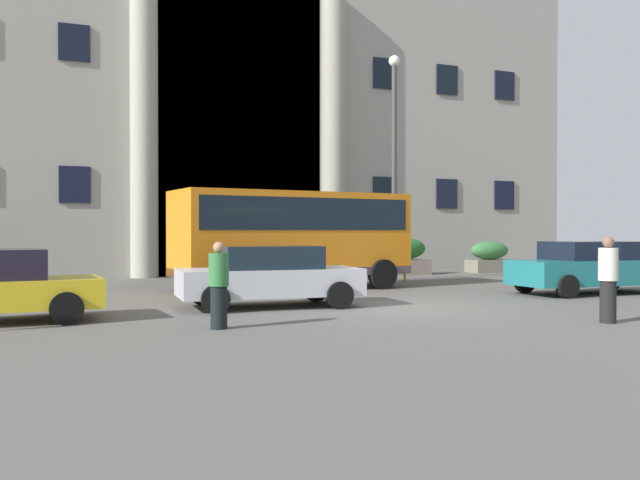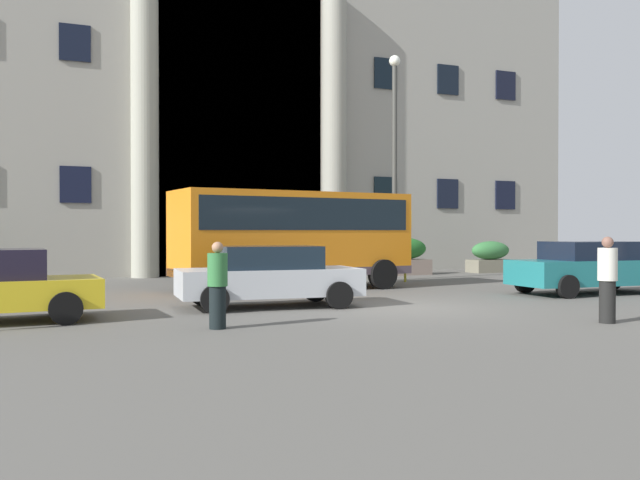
{
  "view_description": "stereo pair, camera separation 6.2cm",
  "coord_description": "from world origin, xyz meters",
  "px_view_note": "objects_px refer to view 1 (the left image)",
  "views": [
    {
      "loc": [
        -7.87,
        -13.79,
        1.75
      ],
      "look_at": [
        -0.25,
        4.4,
        1.5
      ],
      "focal_mm": 38.62,
      "sensor_mm": 36.0,
      "label": 1
    },
    {
      "loc": [
        -7.81,
        -13.81,
        1.75
      ],
      "look_at": [
        -0.25,
        4.4,
        1.5
      ],
      "focal_mm": 38.62,
      "sensor_mm": 36.0,
      "label": 2
    }
  ],
  "objects_px": {
    "pedestrian_woman_dark_dress": "(219,285)",
    "pedestrian_woman_with_bag": "(608,280)",
    "orange_minibus": "(293,232)",
    "bus_stop_sign": "(405,237)",
    "parked_compact_extra": "(269,276)",
    "hedge_planter_west": "(490,257)",
    "parked_sedan_second": "(591,267)",
    "hedge_planter_entrance_left": "(404,257)",
    "scooter_by_planter": "(240,281)",
    "lamppost_plaza_centre": "(394,150)"
  },
  "relations": [
    {
      "from": "hedge_planter_west",
      "to": "parked_sedan_second",
      "type": "xyz_separation_m",
      "value": [
        -3.56,
        -9.42,
        0.11
      ]
    },
    {
      "from": "parked_compact_extra",
      "to": "pedestrian_woman_with_bag",
      "type": "distance_m",
      "value": 7.2
    },
    {
      "from": "orange_minibus",
      "to": "pedestrian_woman_with_bag",
      "type": "height_order",
      "value": "orange_minibus"
    },
    {
      "from": "parked_compact_extra",
      "to": "lamppost_plaza_centre",
      "type": "relative_size",
      "value": 0.53
    },
    {
      "from": "scooter_by_planter",
      "to": "pedestrian_woman_dark_dress",
      "type": "height_order",
      "value": "pedestrian_woman_dark_dress"
    },
    {
      "from": "parked_sedan_second",
      "to": "scooter_by_planter",
      "type": "distance_m",
      "value": 9.78
    },
    {
      "from": "orange_minibus",
      "to": "parked_compact_extra",
      "type": "xyz_separation_m",
      "value": [
        -2.17,
        -4.25,
        -1.0
      ]
    },
    {
      "from": "parked_sedan_second",
      "to": "pedestrian_woman_dark_dress",
      "type": "height_order",
      "value": "pedestrian_woman_dark_dress"
    },
    {
      "from": "parked_compact_extra",
      "to": "lamppost_plaza_centre",
      "type": "distance_m",
      "value": 10.35
    },
    {
      "from": "hedge_planter_entrance_left",
      "to": "pedestrian_woman_dark_dress",
      "type": "xyz_separation_m",
      "value": [
        -10.69,
        -12.11,
        0.06
      ]
    },
    {
      "from": "pedestrian_woman_with_bag",
      "to": "parked_compact_extra",
      "type": "bearing_deg",
      "value": 56.35
    },
    {
      "from": "hedge_planter_west",
      "to": "parked_compact_extra",
      "type": "height_order",
      "value": "parked_compact_extra"
    },
    {
      "from": "orange_minibus",
      "to": "pedestrian_woman_dark_dress",
      "type": "bearing_deg",
      "value": -125.55
    },
    {
      "from": "orange_minibus",
      "to": "parked_sedan_second",
      "type": "distance_m",
      "value": 8.57
    },
    {
      "from": "scooter_by_planter",
      "to": "pedestrian_woman_dark_dress",
      "type": "xyz_separation_m",
      "value": [
        -1.85,
        -5.02,
        0.32
      ]
    },
    {
      "from": "pedestrian_woman_dark_dress",
      "to": "lamppost_plaza_centre",
      "type": "xyz_separation_m",
      "value": [
        8.88,
        9.63,
        3.86
      ]
    },
    {
      "from": "hedge_planter_west",
      "to": "lamppost_plaza_centre",
      "type": "distance_m",
      "value": 7.68
    },
    {
      "from": "hedge_planter_west",
      "to": "pedestrian_woman_dark_dress",
      "type": "relative_size",
      "value": 1.21
    },
    {
      "from": "parked_compact_extra",
      "to": "scooter_by_planter",
      "type": "bearing_deg",
      "value": 97.21
    },
    {
      "from": "orange_minibus",
      "to": "bus_stop_sign",
      "type": "height_order",
      "value": "orange_minibus"
    },
    {
      "from": "parked_compact_extra",
      "to": "pedestrian_woman_with_bag",
      "type": "xyz_separation_m",
      "value": [
        5.09,
        -5.09,
        0.11
      ]
    },
    {
      "from": "orange_minibus",
      "to": "lamppost_plaza_centre",
      "type": "bearing_deg",
      "value": 20.62
    },
    {
      "from": "pedestrian_woman_dark_dress",
      "to": "scooter_by_planter",
      "type": "bearing_deg",
      "value": 46.35
    },
    {
      "from": "pedestrian_woman_dark_dress",
      "to": "hedge_planter_west",
      "type": "bearing_deg",
      "value": 15.81
    },
    {
      "from": "hedge_planter_entrance_left",
      "to": "pedestrian_woman_with_bag",
      "type": "relative_size",
      "value": 1.23
    },
    {
      "from": "lamppost_plaza_centre",
      "to": "bus_stop_sign",
      "type": "bearing_deg",
      "value": -95.14
    },
    {
      "from": "bus_stop_sign",
      "to": "parked_sedan_second",
      "type": "xyz_separation_m",
      "value": [
        2.56,
        -5.95,
        -0.78
      ]
    },
    {
      "from": "parked_sedan_second",
      "to": "pedestrian_woman_with_bag",
      "type": "distance_m",
      "value": 6.48
    },
    {
      "from": "pedestrian_woman_dark_dress",
      "to": "lamppost_plaza_centre",
      "type": "height_order",
      "value": "lamppost_plaza_centre"
    },
    {
      "from": "parked_compact_extra",
      "to": "scooter_by_planter",
      "type": "distance_m",
      "value": 2.03
    },
    {
      "from": "parked_compact_extra",
      "to": "scooter_by_planter",
      "type": "relative_size",
      "value": 2.03
    },
    {
      "from": "parked_sedan_second",
      "to": "hedge_planter_entrance_left",
      "type": "bearing_deg",
      "value": 96.7
    },
    {
      "from": "bus_stop_sign",
      "to": "hedge_planter_west",
      "type": "distance_m",
      "value": 7.1
    },
    {
      "from": "orange_minibus",
      "to": "hedge_planter_west",
      "type": "xyz_separation_m",
      "value": [
        10.79,
        4.92,
        -1.08
      ]
    },
    {
      "from": "orange_minibus",
      "to": "hedge_planter_west",
      "type": "relative_size",
      "value": 3.82
    },
    {
      "from": "pedestrian_woman_with_bag",
      "to": "lamppost_plaza_centre",
      "type": "distance_m",
      "value": 12.46
    },
    {
      "from": "orange_minibus",
      "to": "pedestrian_woman_with_bag",
      "type": "bearing_deg",
      "value": -78.56
    },
    {
      "from": "parked_sedan_second",
      "to": "parked_compact_extra",
      "type": "relative_size",
      "value": 1.1
    },
    {
      "from": "hedge_planter_west",
      "to": "pedestrian_woman_with_bag",
      "type": "bearing_deg",
      "value": -118.88
    },
    {
      "from": "orange_minibus",
      "to": "lamppost_plaza_centre",
      "type": "relative_size",
      "value": 0.9
    },
    {
      "from": "pedestrian_woman_dark_dress",
      "to": "lamppost_plaza_centre",
      "type": "relative_size",
      "value": 0.19
    },
    {
      "from": "pedestrian_woman_with_bag",
      "to": "hedge_planter_entrance_left",
      "type": "bearing_deg",
      "value": -3.02
    },
    {
      "from": "hedge_planter_west",
      "to": "scooter_by_planter",
      "type": "bearing_deg",
      "value": -151.29
    },
    {
      "from": "orange_minibus",
      "to": "hedge_planter_entrance_left",
      "type": "height_order",
      "value": "orange_minibus"
    },
    {
      "from": "hedge_planter_entrance_left",
      "to": "parked_sedan_second",
      "type": "xyz_separation_m",
      "value": [
        0.66,
        -9.36,
        0.03
      ]
    },
    {
      "from": "hedge_planter_west",
      "to": "parked_compact_extra",
      "type": "relative_size",
      "value": 0.45
    },
    {
      "from": "orange_minibus",
      "to": "bus_stop_sign",
      "type": "bearing_deg",
      "value": 11.23
    },
    {
      "from": "hedge_planter_west",
      "to": "lamppost_plaza_centre",
      "type": "relative_size",
      "value": 0.24
    },
    {
      "from": "hedge_planter_entrance_left",
      "to": "lamppost_plaza_centre",
      "type": "bearing_deg",
      "value": -126.17
    },
    {
      "from": "pedestrian_woman_dark_dress",
      "to": "pedestrian_woman_with_bag",
      "type": "relative_size",
      "value": 0.95
    }
  ]
}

